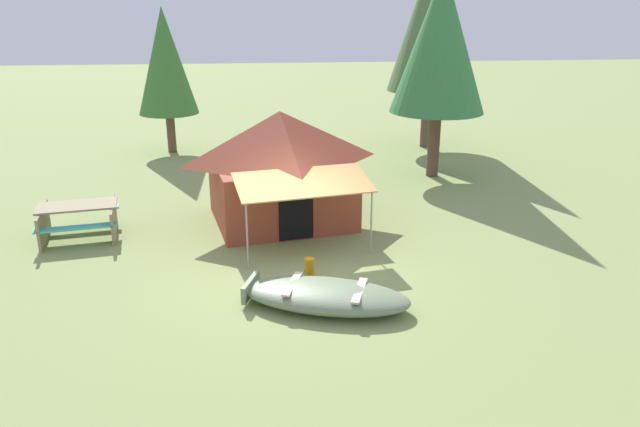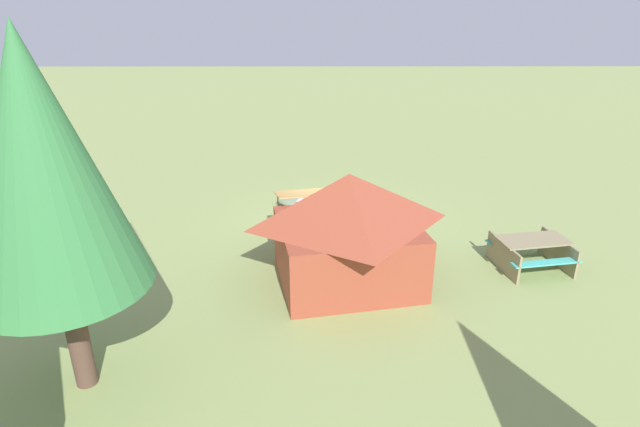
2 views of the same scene
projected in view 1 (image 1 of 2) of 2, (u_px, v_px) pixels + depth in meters
ground_plane at (294, 270)px, 11.91m from camera, size 80.00×80.00×0.00m
beached_rowboat at (325, 295)px, 10.46m from camera, size 3.16×2.10×0.40m
canvas_cabin_tent at (281, 165)px, 14.13m from camera, size 3.77×4.56×2.60m
picnic_table at (78, 217)px, 13.42m from camera, size 1.89×1.76×0.75m
cooler_box at (269, 228)px, 13.64m from camera, size 0.53×0.36×0.32m
fuel_can at (310, 268)px, 11.57m from camera, size 0.21×0.21×0.38m
pine_tree_back_left at (165, 62)px, 20.05m from camera, size 1.97×1.97×4.76m
pine_tree_back_right at (431, 20)px, 20.36m from camera, size 2.77×2.77×6.61m
pine_tree_far_center at (440, 42)px, 16.96m from camera, size 2.69×2.69×5.83m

